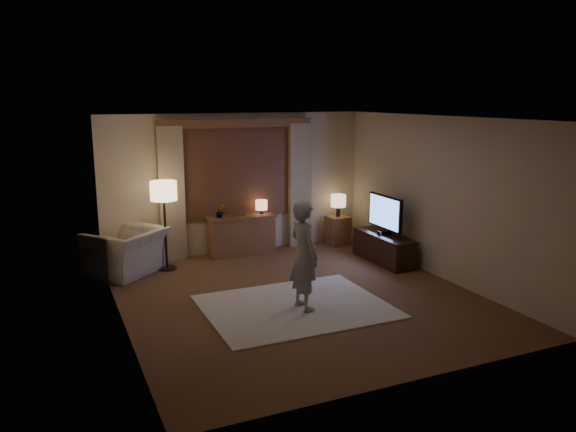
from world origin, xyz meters
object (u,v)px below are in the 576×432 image
person (304,255)px  armchair (126,252)px  tv_stand (384,248)px  side_table (338,230)px  sideboard (242,236)px

person → armchair: bearing=31.8°
armchair → tv_stand: 4.45m
side_table → sideboard: bearing=178.6°
armchair → person: size_ratio=0.76×
armchair → tv_stand: armchair is taller
side_table → tv_stand: (0.15, -1.42, -0.03)m
side_table → person: (-2.14, -2.93, 0.50)m
armchair → side_table: (4.15, 0.30, -0.10)m
tv_stand → armchair: bearing=165.4°
sideboard → armchair: (-2.14, -0.35, 0.03)m
sideboard → side_table: size_ratio=2.14×
armchair → person: person is taller
armchair → side_table: armchair is taller
sideboard → armchair: 2.17m
armchair → tv_stand: bearing=123.7°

